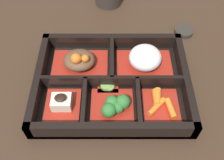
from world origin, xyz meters
TOP-DOWN VIEW (x-y plane):
  - ground_plane at (0.00, 0.00)m, footprint 3.00×3.00m
  - bento_base at (0.00, 0.00)m, footprint 0.32×0.24m
  - bento_rim at (-0.00, -0.00)m, footprint 0.32×0.24m
  - bowl_stew at (-0.07, 0.05)m, footprint 0.12×0.09m
  - bowl_rice at (0.07, 0.05)m, footprint 0.12×0.09m
  - bowl_tofu at (-0.10, -0.06)m, footprint 0.07×0.08m
  - bowl_greens at (0.00, -0.06)m, footprint 0.09×0.08m
  - bowl_carrots at (0.10, -0.05)m, footprint 0.07×0.08m
  - bowl_pickles at (-0.01, -0.01)m, footprint 0.04×0.04m
  - sauce_dish at (0.18, 0.17)m, footprint 0.05×0.05m

SIDE VIEW (x-z plane):
  - ground_plane at x=0.00m, z-range 0.00..0.00m
  - bento_base at x=0.00m, z-range 0.00..0.01m
  - sauce_dish at x=0.18m, z-range 0.00..0.01m
  - bowl_pickles at x=-0.01m, z-range 0.01..0.02m
  - bowl_carrots at x=0.10m, z-range 0.01..0.03m
  - bowl_tofu at x=-0.10m, z-range 0.00..0.04m
  - bento_rim at x=0.00m, z-range 0.00..0.04m
  - bowl_greens at x=0.00m, z-range 0.01..0.04m
  - bowl_stew at x=-0.07m, z-range 0.00..0.05m
  - bowl_rice at x=0.07m, z-range 0.01..0.06m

